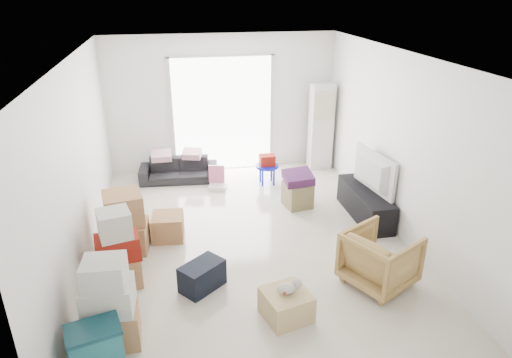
{
  "coord_description": "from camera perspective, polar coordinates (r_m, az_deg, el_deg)",
  "views": [
    {
      "loc": [
        -1.03,
        -5.82,
        3.57
      ],
      "look_at": [
        0.14,
        0.2,
        0.91
      ],
      "focal_mm": 32.0,
      "sensor_mm": 36.0,
      "label": 1
    }
  ],
  "objects": [
    {
      "name": "ac_tower",
      "position": [
        9.37,
        8.11,
        6.46
      ],
      "size": [
        0.45,
        0.3,
        1.75
      ],
      "primitive_type": "cube",
      "color": "silver",
      "rests_on": "room_shell"
    },
    {
      "name": "toy_walker",
      "position": [
        8.58,
        -4.85,
        -0.39
      ],
      "size": [
        0.37,
        0.35,
        0.43
      ],
      "rotation": [
        0.0,
        0.0,
        -0.24
      ],
      "color": "silver",
      "rests_on": "room_shell"
    },
    {
      "name": "plush_bunny",
      "position": [
        5.3,
        4.19,
        -13.34
      ],
      "size": [
        0.3,
        0.17,
        0.15
      ],
      "rotation": [
        0.0,
        0.0,
        0.36
      ],
      "color": "#B2ADA8",
      "rests_on": "wood_crate"
    },
    {
      "name": "box_stack_b",
      "position": [
        6.06,
        -16.83,
        -8.77
      ],
      "size": [
        0.59,
        0.57,
        1.02
      ],
      "rotation": [
        0.0,
        0.0,
        0.15
      ],
      "color": "#AD7C4E",
      "rests_on": "room_shell"
    },
    {
      "name": "kids_table",
      "position": [
        8.63,
        1.41,
        1.92
      ],
      "size": [
        0.44,
        0.44,
        0.58
      ],
      "rotation": [
        0.0,
        0.0,
        -0.14
      ],
      "color": "#0C12C8",
      "rests_on": "room_shell"
    },
    {
      "name": "duffel_bag",
      "position": [
        5.89,
        -6.75,
        -11.95
      ],
      "size": [
        0.63,
        0.6,
        0.35
      ],
      "primitive_type": "cube",
      "rotation": [
        0.0,
        0.0,
        0.68
      ],
      "color": "black",
      "rests_on": "room_shell"
    },
    {
      "name": "television",
      "position": [
        7.55,
        13.71,
        -0.87
      ],
      "size": [
        0.78,
        1.18,
        0.14
      ],
      "primitive_type": "imported",
      "rotation": [
        0.0,
        0.0,
        1.71
      ],
      "color": "black",
      "rests_on": "tv_console"
    },
    {
      "name": "tv_console",
      "position": [
        7.68,
        13.49,
        -2.98
      ],
      "size": [
        0.43,
        1.43,
        0.48
      ],
      "primitive_type": "cube",
      "color": "black",
      "rests_on": "room_shell"
    },
    {
      "name": "sliding_door",
      "position": [
        9.16,
        -4.2,
        8.63
      ],
      "size": [
        2.1,
        0.04,
        2.33
      ],
      "color": "white",
      "rests_on": "room_shell"
    },
    {
      "name": "storage_bins",
      "position": [
        4.95,
        -19.33,
        -19.69
      ],
      "size": [
        0.58,
        0.47,
        0.58
      ],
      "rotation": [
        0.0,
        0.0,
        0.26
      ],
      "color": "#1C626B",
      "rests_on": "room_shell"
    },
    {
      "name": "sofa",
      "position": [
        8.94,
        -9.66,
        1.55
      ],
      "size": [
        1.52,
        0.56,
        0.58
      ],
      "primitive_type": "imported",
      "rotation": [
        0.0,
        0.0,
        -0.08
      ],
      "color": "black",
      "rests_on": "room_shell"
    },
    {
      "name": "wood_crate",
      "position": [
        5.43,
        3.79,
        -15.41
      ],
      "size": [
        0.61,
        0.61,
        0.33
      ],
      "primitive_type": "cube",
      "rotation": [
        0.0,
        0.0,
        0.26
      ],
      "color": "tan",
      "rests_on": "room_shell"
    },
    {
      "name": "pillow_right",
      "position": [
        8.86,
        -8.04,
        3.85
      ],
      "size": [
        0.39,
        0.34,
        0.11
      ],
      "primitive_type": "cube",
      "rotation": [
        0.0,
        0.0,
        -0.28
      ],
      "color": "#BD8A8F",
      "rests_on": "sofa"
    },
    {
      "name": "ottoman",
      "position": [
        7.86,
        5.2,
        -1.96
      ],
      "size": [
        0.5,
        0.5,
        0.43
      ],
      "primitive_type": "cube",
      "rotation": [
        0.0,
        0.0,
        0.18
      ],
      "color": "olive",
      "rests_on": "room_shell"
    },
    {
      "name": "box_stack_a",
      "position": [
        5.16,
        -17.84,
        -14.96
      ],
      "size": [
        0.58,
        0.49,
        1.03
      ],
      "rotation": [
        0.0,
        0.0,
        -0.08
      ],
      "color": "#AD7C4E",
      "rests_on": "room_shell"
    },
    {
      "name": "blanket",
      "position": [
        7.74,
        5.27,
        -0.06
      ],
      "size": [
        0.48,
        0.48,
        0.14
      ],
      "primitive_type": "cube",
      "rotation": [
        0.0,
        0.0,
        -0.01
      ],
      "color": "#441E4C",
      "rests_on": "ottoman"
    },
    {
      "name": "pillow_left",
      "position": [
        8.85,
        -11.8,
        3.61
      ],
      "size": [
        0.41,
        0.33,
        0.13
      ],
      "primitive_type": "cube",
      "rotation": [
        0.0,
        0.0,
        -0.0
      ],
      "color": "#BD8A8F",
      "rests_on": "sofa"
    },
    {
      "name": "loose_box",
      "position": [
        7.02,
        -10.94,
        -5.85
      ],
      "size": [
        0.49,
        0.49,
        0.38
      ],
      "primitive_type": "cube",
      "rotation": [
        0.0,
        0.0,
        -0.09
      ],
      "color": "#AD7C4E",
      "rests_on": "room_shell"
    },
    {
      "name": "armchair",
      "position": [
        6.02,
        15.28,
        -9.3
      ],
      "size": [
        1.01,
        1.03,
        0.8
      ],
      "primitive_type": "imported",
      "rotation": [
        0.0,
        0.0,
        2.06
      ],
      "color": "tan",
      "rests_on": "room_shell"
    },
    {
      "name": "box_stack_c",
      "position": [
        6.74,
        -16.03,
        -5.31
      ],
      "size": [
        0.64,
        0.6,
        0.89
      ],
      "rotation": [
        0.0,
        0.0,
        -0.01
      ],
      "color": "#AD7C4E",
      "rests_on": "room_shell"
    },
    {
      "name": "room_shell",
      "position": [
        6.31,
        -0.88,
        2.83
      ],
      "size": [
        4.98,
        6.48,
        3.18
      ],
      "color": "beige",
      "rests_on": "ground"
    }
  ]
}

